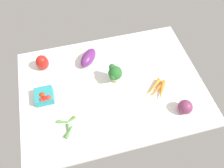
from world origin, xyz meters
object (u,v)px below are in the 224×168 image
(bell_pepper_red, at_px, (42,62))
(red_onion_near_basket, at_px, (185,107))
(okra_pile, at_px, (68,126))
(broccoli_head, at_px, (115,73))
(eggplant, at_px, (88,58))
(berry_basket, at_px, (44,96))
(carrot_bunch, at_px, (157,90))

(bell_pepper_red, xyz_separation_m, red_onion_near_basket, (-0.70, 0.48, -0.01))
(okra_pile, xyz_separation_m, bell_pepper_red, (0.08, -0.42, 0.04))
(broccoli_head, height_order, red_onion_near_basket, broccoli_head)
(eggplant, bearing_deg, broccoli_head, -109.09)
(okra_pile, xyz_separation_m, berry_basket, (0.10, -0.20, 0.02))
(berry_basket, height_order, carrot_bunch, berry_basket)
(okra_pile, xyz_separation_m, eggplant, (-0.19, -0.40, 0.03))
(okra_pile, relative_size, eggplant, 0.81)
(carrot_bunch, height_order, bell_pepper_red, bell_pepper_red)
(carrot_bunch, distance_m, eggplant, 0.45)
(bell_pepper_red, bearing_deg, berry_basket, 86.65)
(okra_pile, height_order, berry_basket, berry_basket)
(berry_basket, relative_size, red_onion_near_basket, 1.24)
(okra_pile, relative_size, red_onion_near_basket, 1.52)
(okra_pile, bearing_deg, red_onion_near_basket, 174.41)
(okra_pile, height_order, bell_pepper_red, bell_pepper_red)
(okra_pile, bearing_deg, carrot_bunch, -169.86)
(berry_basket, distance_m, carrot_bunch, 0.63)
(carrot_bunch, relative_size, eggplant, 1.03)
(okra_pile, xyz_separation_m, red_onion_near_basket, (-0.61, 0.06, 0.03))
(red_onion_near_basket, bearing_deg, broccoli_head, -42.30)
(carrot_bunch, bearing_deg, broccoli_head, -30.58)
(eggplant, bearing_deg, red_onion_near_basket, -99.37)
(broccoli_head, relative_size, carrot_bunch, 0.77)
(bell_pepper_red, bearing_deg, red_onion_near_basket, 145.33)
(bell_pepper_red, bearing_deg, okra_pile, 101.35)
(berry_basket, relative_size, carrot_bunch, 0.64)
(carrot_bunch, relative_size, red_onion_near_basket, 1.93)
(broccoli_head, bearing_deg, eggplant, -57.07)
(broccoli_head, bearing_deg, okra_pile, 35.83)
(broccoli_head, bearing_deg, berry_basket, 3.35)
(berry_basket, xyz_separation_m, broccoli_head, (-0.40, -0.02, 0.05))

